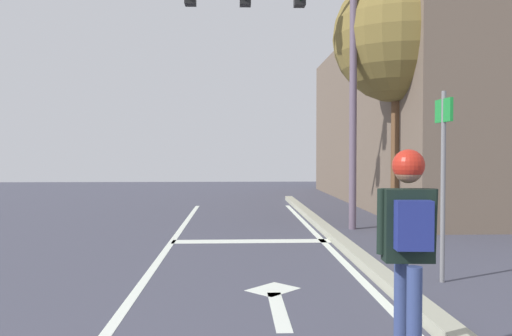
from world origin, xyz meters
The scene contains 11 objects.
lane_line_center centered at (0.10, 6.00, 0.00)m, with size 0.12×20.00×0.01m, color silver.
lane_line_curbside centered at (2.96, 6.00, 0.00)m, with size 0.12×20.00×0.01m, color silver.
stop_bar centered at (1.61, 9.32, 0.00)m, with size 3.01×0.40×0.01m, color silver.
lane_arrow_stem centered at (1.76, 4.98, 0.00)m, with size 0.16×1.40×0.01m, color silver.
lane_arrow_head centered at (1.76, 5.83, 0.00)m, with size 0.56×0.44×0.01m, color silver.
curb_strip centered at (3.21, 6.00, 0.07)m, with size 0.24×24.00×0.14m, color #A2A28C.
skater centered at (2.59, 3.35, 1.10)m, with size 0.45×0.61×1.62m.
traffic_signal_mast centered at (2.54, 10.82, 4.30)m, with size 4.80×0.34×5.99m.
street_sign_post centered at (3.97, 6.11, 1.60)m, with size 0.06×0.44×2.47m.
roadside_tree centered at (5.11, 11.60, 4.36)m, with size 3.05×3.05×5.92m.
building_block centered at (9.75, 16.86, 2.82)m, with size 9.27×13.83×5.63m, color brown.
Camera 1 is at (1.29, -0.46, 1.67)m, focal length 36.40 mm.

